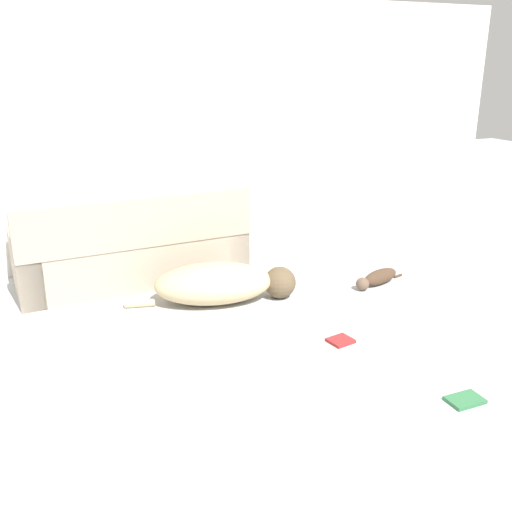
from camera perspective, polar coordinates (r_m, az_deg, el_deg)
ground_plane at (r=3.10m, az=21.55°, el=-20.96°), size 20.00×20.00×0.00m
wall_back at (r=5.87m, az=-5.01°, el=12.40°), size 7.01×0.06×2.53m
couch at (r=5.32m, az=-12.18°, el=0.38°), size 2.07×0.89×0.84m
dog at (r=4.78m, az=-3.58°, el=-2.74°), size 1.44×0.73×0.34m
cat at (r=5.27m, az=12.04°, el=-2.16°), size 0.62×0.27×0.14m
book_red at (r=4.20m, az=8.45°, el=-8.37°), size 0.19×0.18×0.02m
book_green at (r=3.71m, az=20.16°, el=-13.37°), size 0.22×0.14×0.02m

